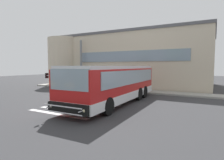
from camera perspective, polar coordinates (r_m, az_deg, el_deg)
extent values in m
cube|color=#353538|center=(16.83, -6.74, -4.96)|extent=(80.00, 90.00, 0.02)
cube|color=silver|center=(11.07, -16.63, -9.91)|extent=(4.40, 0.36, 0.01)
cube|color=silver|center=(11.70, -13.44, -9.09)|extent=(4.40, 0.36, 0.01)
cube|color=silver|center=(12.36, -10.60, -8.32)|extent=(4.40, 0.36, 0.01)
cube|color=silver|center=(13.05, -8.06, -7.62)|extent=(4.40, 0.36, 0.01)
cube|color=silver|center=(13.76, -5.79, -6.97)|extent=(4.40, 0.36, 0.01)
cube|color=beige|center=(27.28, 8.13, 5.54)|extent=(19.24, 12.00, 6.61)
cube|color=#56565B|center=(27.57, 8.21, 12.74)|extent=(19.44, 12.20, 0.30)
cylinder|color=beige|center=(27.46, -14.41, 5.44)|extent=(4.40, 4.40, 6.61)
cube|color=black|center=(25.11, -10.20, 0.82)|extent=(1.80, 0.16, 2.40)
cube|color=gray|center=(21.33, 4.86, 7.26)|extent=(13.24, 0.10, 1.20)
cube|color=#9E9B93|center=(20.86, 0.98, -2.91)|extent=(23.24, 2.00, 0.15)
cylinder|color=slate|center=(24.08, -9.43, 5.08)|extent=(0.28, 0.28, 5.79)
cube|color=red|center=(13.48, 0.95, -1.08)|extent=(2.78, 10.13, 2.15)
cube|color=silver|center=(13.58, 0.95, -4.44)|extent=(2.82, 10.17, 0.55)
cube|color=silver|center=(13.42, 0.96, 3.92)|extent=(2.67, 9.93, 0.20)
cube|color=#8C9EAD|center=(9.27, -13.02, 0.09)|extent=(2.35, 0.17, 1.05)
cube|color=#8C9EAD|center=(13.20, 6.58, 0.95)|extent=(0.24, 8.87, 0.95)
cube|color=#8C9EAD|center=(14.33, -3.14, 1.23)|extent=(0.24, 8.87, 0.95)
cube|color=black|center=(9.25, -13.06, 2.28)|extent=(2.15, 0.15, 0.28)
cube|color=black|center=(9.37, -13.40, -8.50)|extent=(2.45, 0.26, 0.52)
sphere|color=beige|center=(8.71, -8.42, -9.27)|extent=(0.18, 0.18, 0.18)
sphere|color=beige|center=(10.03, -18.02, -7.63)|extent=(0.18, 0.18, 0.18)
cylinder|color=#B7B7BF|center=(10.43, -18.57, 1.26)|extent=(0.40, 0.06, 0.05)
cube|color=black|center=(10.58, -19.32, 1.28)|extent=(0.04, 0.20, 0.28)
cylinder|color=black|center=(10.25, -1.33, -8.03)|extent=(0.32, 1.01, 1.00)
cylinder|color=black|center=(11.55, -11.66, -6.71)|extent=(0.32, 1.01, 1.00)
cylinder|color=black|center=(14.82, 8.24, -4.24)|extent=(0.32, 1.01, 1.00)
cylinder|color=black|center=(15.75, 0.13, -3.70)|extent=(0.32, 1.01, 1.00)
cylinder|color=black|center=(16.04, 9.78, -3.61)|extent=(0.32, 1.01, 1.00)
cylinder|color=black|center=(16.90, 2.17, -3.15)|extent=(0.32, 1.01, 1.00)
cylinder|color=#B7B7BF|center=(9.13, -14.93, -9.70)|extent=(2.25, 0.11, 0.06)
cylinder|color=#B7B7BF|center=(9.07, -14.97, -7.86)|extent=(2.25, 0.11, 0.06)
cylinder|color=#B7B7BF|center=(8.64, -9.21, -9.39)|extent=(0.06, 0.50, 0.05)
cylinder|color=#B7B7BF|center=(9.91, -18.36, -7.79)|extent=(0.06, 0.50, 0.05)
cylinder|color=#2D2D33|center=(22.89, -9.12, -1.06)|extent=(0.15, 0.15, 0.85)
cylinder|color=#2D2D33|center=(23.09, -9.17, -1.02)|extent=(0.15, 0.15, 0.85)
cube|color=#338C4C|center=(22.93, -9.16, 0.74)|extent=(0.42, 0.43, 0.58)
sphere|color=tan|center=(22.91, -9.18, 1.79)|extent=(0.23, 0.23, 0.23)
cylinder|color=#338C4C|center=(22.69, -9.10, 0.57)|extent=(0.09, 0.09, 0.55)
cylinder|color=#338C4C|center=(23.18, -9.23, 0.65)|extent=(0.09, 0.09, 0.55)
cylinder|color=#1E2338|center=(22.70, -5.95, -1.08)|extent=(0.15, 0.15, 0.85)
cylinder|color=#1E2338|center=(22.75, -6.44, -1.07)|extent=(0.15, 0.15, 0.85)
cube|color=#B23333|center=(22.67, -6.21, 0.73)|extent=(0.43, 0.34, 0.58)
sphere|color=tan|center=(22.65, -6.21, 1.79)|extent=(0.23, 0.23, 0.23)
cylinder|color=#B23333|center=(22.62, -5.59, 0.60)|extent=(0.09, 0.09, 0.55)
cylinder|color=#B23333|center=(22.74, -6.82, 0.61)|extent=(0.09, 0.09, 0.55)
cube|color=maroon|center=(22.84, -6.10, 0.70)|extent=(0.34, 0.28, 0.44)
cylinder|color=#2D2D33|center=(21.93, -5.58, -1.26)|extent=(0.15, 0.15, 0.85)
cylinder|color=#2D2D33|center=(22.01, -6.06, -1.25)|extent=(0.15, 0.15, 0.85)
cube|color=#2659A5|center=(21.91, -5.84, 0.61)|extent=(0.42, 0.29, 0.58)
sphere|color=tan|center=(21.89, -5.85, 1.70)|extent=(0.23, 0.23, 0.23)
cylinder|color=#2659A5|center=(21.82, -5.23, 0.46)|extent=(0.09, 0.09, 0.55)
cylinder|color=#2659A5|center=(22.01, -6.43, 0.49)|extent=(0.09, 0.09, 0.55)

